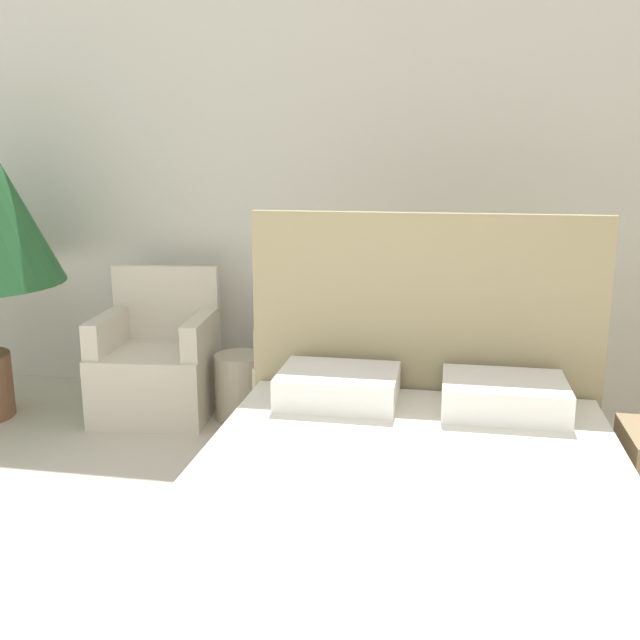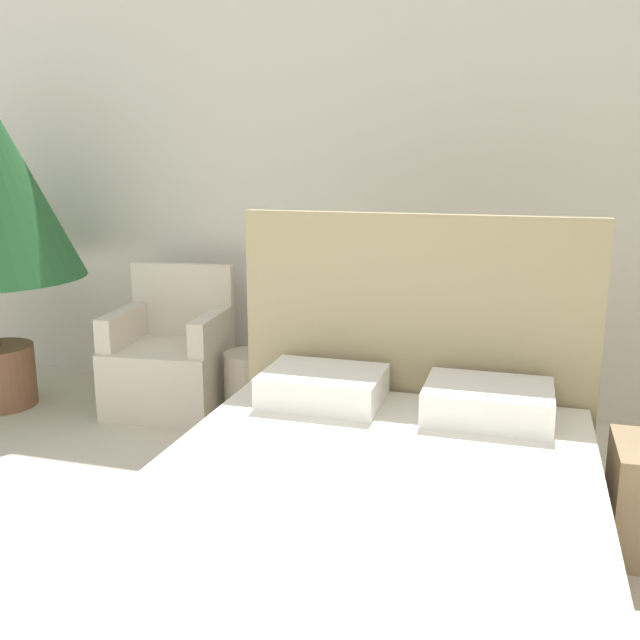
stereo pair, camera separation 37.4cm
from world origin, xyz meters
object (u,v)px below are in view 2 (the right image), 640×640
object	(u,v)px
armchair_near_window_left	(170,365)
bed	(364,543)
armchair_near_window_right	(333,380)
side_table	(250,384)

from	to	relation	value
armchair_near_window_left	bed	bearing A→B (deg)	-51.81
armchair_near_window_right	armchair_near_window_left	bearing A→B (deg)	-174.25
armchair_near_window_left	side_table	xyz separation A→B (m)	(0.53, 0.01, -0.08)
bed	side_table	world-z (taller)	bed
armchair_near_window_left	side_table	world-z (taller)	armchair_near_window_left
side_table	armchair_near_window_right	bearing A→B (deg)	-1.04
armchair_near_window_right	side_table	bearing A→B (deg)	-175.30
bed	armchair_near_window_right	bearing A→B (deg)	108.53
armchair_near_window_left	side_table	bearing A→B (deg)	-4.43
bed	armchair_near_window_left	size ratio (longest dim) A/B	2.50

